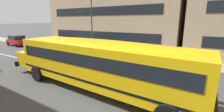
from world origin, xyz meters
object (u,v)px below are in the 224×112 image
parked_car_green_by_entrance (64,46)px  street_lamp (92,17)px  parked_car_red_end_of_row (17,40)px  school_bus (95,60)px

parked_car_green_by_entrance → street_lamp: size_ratio=0.58×
parked_car_green_by_entrance → street_lamp: bearing=35.0°
parked_car_green_by_entrance → parked_car_red_end_of_row: bearing=-176.8°
parked_car_red_end_of_row → street_lamp: 14.05m
parked_car_red_end_of_row → street_lamp: (13.45, 2.11, 3.47)m
school_bus → street_lamp: (-6.60, 8.05, 2.60)m
parked_car_red_end_of_row → street_lamp: size_ratio=0.58×
parked_car_green_by_entrance → street_lamp: 4.93m
parked_car_red_end_of_row → parked_car_green_by_entrance: (10.51, 0.21, 0.00)m
parked_car_red_end_of_row → street_lamp: street_lamp is taller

